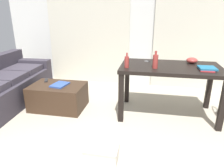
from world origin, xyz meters
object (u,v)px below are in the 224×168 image
(magazine, at_px, (60,85))
(scissors, at_px, (148,61))
(bottle_far, at_px, (127,62))
(tv_remote_primary, at_px, (46,80))
(shoebox, at_px, (101,154))
(couch, at_px, (2,87))
(book_stack, at_px, (207,68))
(bowl, at_px, (192,60))
(coffee_table, at_px, (58,96))
(bottle_near, at_px, (155,61))
(craft_table, at_px, (170,73))

(magazine, bearing_deg, scissors, 22.61)
(bottle_far, bearing_deg, scissors, 55.66)
(tv_remote_primary, relative_size, shoebox, 0.49)
(couch, xyz_separation_m, bottle_far, (2.09, -0.07, 0.54))
(bottle_far, height_order, book_stack, bottle_far)
(bottle_far, bearing_deg, shoebox, -97.01)
(couch, distance_m, bowl, 3.08)
(coffee_table, distance_m, book_stack, 2.24)
(bottle_near, distance_m, bottle_far, 0.38)
(bottle_far, distance_m, shoebox, 1.27)
(bottle_far, relative_size, tv_remote_primary, 1.20)
(craft_table, distance_m, bowl, 0.42)
(bottle_far, distance_m, book_stack, 1.06)
(tv_remote_primary, bearing_deg, bottle_far, -35.04)
(bottle_far, relative_size, magazine, 0.74)
(bowl, relative_size, tv_remote_primary, 0.95)
(couch, height_order, bowl, bowl)
(book_stack, bearing_deg, shoebox, -137.23)
(bottle_near, bearing_deg, coffee_table, 177.60)
(scissors, relative_size, shoebox, 0.29)
(craft_table, xyz_separation_m, book_stack, (0.45, -0.13, 0.12))
(craft_table, xyz_separation_m, bottle_far, (-0.60, -0.21, 0.18))
(bowl, xyz_separation_m, scissors, (-0.64, -0.02, -0.04))
(bowl, relative_size, shoebox, 0.46)
(book_stack, bearing_deg, craft_table, 164.30)
(book_stack, bearing_deg, bowl, 110.55)
(bottle_far, height_order, magazine, bottle_far)
(scissors, distance_m, magazine, 1.43)
(bottle_near, relative_size, tv_remote_primary, 1.39)
(coffee_table, bearing_deg, tv_remote_primary, 149.24)
(magazine, bearing_deg, bottle_near, 6.86)
(bottle_near, xyz_separation_m, bottle_far, (-0.38, -0.04, -0.02))
(book_stack, distance_m, shoebox, 1.75)
(coffee_table, height_order, book_stack, book_stack)
(coffee_table, distance_m, craft_table, 1.77)
(craft_table, bearing_deg, scissors, 146.95)
(craft_table, relative_size, magazine, 5.07)
(bowl, distance_m, scissors, 0.64)
(bottle_near, distance_m, bowl, 0.67)
(couch, xyz_separation_m, shoebox, (1.97, -1.08, -0.22))
(scissors, bearing_deg, magazine, -166.31)
(bottle_far, height_order, tv_remote_primary, bottle_far)
(craft_table, relative_size, bowl, 8.69)
(bottle_near, distance_m, scissors, 0.40)
(craft_table, xyz_separation_m, tv_remote_primary, (-1.98, 0.05, -0.26))
(bottle_near, relative_size, shoebox, 0.67)
(craft_table, xyz_separation_m, shoebox, (-0.73, -1.22, -0.58))
(scissors, distance_m, tv_remote_primary, 1.71)
(book_stack, relative_size, magazine, 0.99)
(bottle_near, xyz_separation_m, shoebox, (-0.51, -1.05, -0.78))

